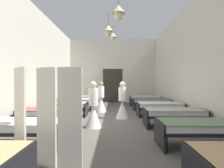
# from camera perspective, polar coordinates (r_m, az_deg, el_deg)

# --- Properties ---
(ground_plane) EXTENTS (6.76, 12.14, 0.10)m
(ground_plane) POSITION_cam_1_polar(r_m,az_deg,el_deg) (6.48, -0.06, -12.73)
(ground_plane) COLOR #59544C
(room_shell) EXTENTS (6.56, 11.74, 4.53)m
(room_shell) POSITION_cam_1_polar(r_m,az_deg,el_deg) (7.67, 0.06, 6.81)
(room_shell) COLOR beige
(room_shell) RESTS_ON ground
(bed_left_row_1) EXTENTS (1.90, 0.84, 0.57)m
(bed_left_row_1) POSITION_cam_1_polar(r_m,az_deg,el_deg) (4.43, -28.48, -12.60)
(bed_left_row_1) COLOR black
(bed_left_row_1) RESTS_ON ground
(bed_right_row_1) EXTENTS (1.90, 0.84, 0.57)m
(bed_right_row_1) POSITION_cam_1_polar(r_m,az_deg,el_deg) (4.37, 27.97, -12.81)
(bed_right_row_1) COLOR black
(bed_right_row_1) RESTS_ON ground
(bed_left_row_2) EXTENTS (1.90, 0.84, 0.57)m
(bed_left_row_2) POSITION_cam_1_polar(r_m,az_deg,el_deg) (5.94, -20.43, -9.19)
(bed_left_row_2) COLOR black
(bed_left_row_2) RESTS_ON ground
(bed_right_row_2) EXTENTS (1.90, 0.84, 0.57)m
(bed_right_row_2) POSITION_cam_1_polar(r_m,az_deg,el_deg) (5.89, 20.28, -9.28)
(bed_right_row_2) COLOR black
(bed_right_row_2) RESTS_ON ground
(bed_left_row_3) EXTENTS (1.90, 0.84, 0.57)m
(bed_left_row_3) POSITION_cam_1_polar(r_m,az_deg,el_deg) (7.52, -15.77, -7.10)
(bed_left_row_3) COLOR black
(bed_left_row_3) RESTS_ON ground
(bed_right_row_3) EXTENTS (1.90, 0.84, 0.57)m
(bed_right_row_3) POSITION_cam_1_polar(r_m,az_deg,el_deg) (7.48, 15.89, -7.14)
(bed_right_row_3) COLOR black
(bed_right_row_3) RESTS_ON ground
(bed_left_row_4) EXTENTS (1.90, 0.84, 0.57)m
(bed_left_row_4) POSITION_cam_1_polar(r_m,az_deg,el_deg) (9.14, -12.77, -5.72)
(bed_left_row_4) COLOR black
(bed_left_row_4) RESTS_ON ground
(bed_right_row_4) EXTENTS (1.90, 0.84, 0.57)m
(bed_right_row_4) POSITION_cam_1_polar(r_m,az_deg,el_deg) (9.11, 13.07, -5.74)
(bed_right_row_4) COLOR black
(bed_right_row_4) RESTS_ON ground
(bed_left_row_5) EXTENTS (1.90, 0.84, 0.57)m
(bed_left_row_5) POSITION_cam_1_polar(r_m,az_deg,el_deg) (10.78, -10.69, -4.75)
(bed_left_row_5) COLOR black
(bed_left_row_5) RESTS_ON ground
(bed_right_row_5) EXTENTS (1.90, 0.84, 0.57)m
(bed_right_row_5) POSITION_cam_1_polar(r_m,az_deg,el_deg) (10.76, 11.12, -4.76)
(bed_right_row_5) COLOR black
(bed_right_row_5) RESTS_ON ground
(nurse_near_aisle) EXTENTS (0.52, 0.52, 1.49)m
(nurse_near_aisle) POSITION_cam_1_polar(r_m,az_deg,el_deg) (6.76, 3.50, -7.18)
(nurse_near_aisle) COLOR white
(nurse_near_aisle) RESTS_ON ground
(nurse_mid_aisle) EXTENTS (0.52, 0.52, 1.49)m
(nurse_mid_aisle) POSITION_cam_1_polar(r_m,az_deg,el_deg) (5.46, -6.34, -9.06)
(nurse_mid_aisle) COLOR white
(nurse_mid_aisle) RESTS_ON ground
(nurse_far_aisle) EXTENTS (0.52, 0.52, 1.49)m
(nurse_far_aisle) POSITION_cam_1_polar(r_m,az_deg,el_deg) (8.23, -3.73, -5.78)
(nurse_far_aisle) COLOR white
(nurse_far_aisle) RESTS_ON ground
(patient_seated_primary) EXTENTS (0.44, 0.44, 0.80)m
(patient_seated_primary) POSITION_cam_1_polar(r_m,az_deg,el_deg) (7.40, -13.14, -3.87)
(patient_seated_primary) COLOR gray
(patient_seated_primary) RESTS_ON bed_left_row_3
(privacy_screen) EXTENTS (1.22, 0.30, 1.70)m
(privacy_screen) POSITION_cam_1_polar(r_m,az_deg,el_deg) (3.09, -21.71, -10.57)
(privacy_screen) COLOR silver
(privacy_screen) RESTS_ON ground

